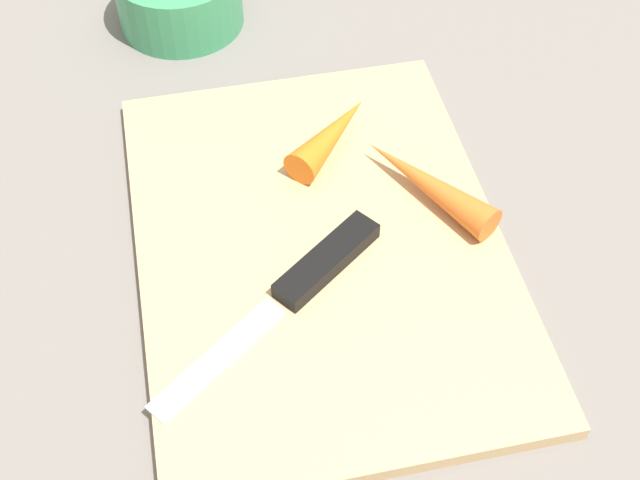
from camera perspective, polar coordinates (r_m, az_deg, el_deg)
ground_plane at (r=0.62m, az=0.00°, el=-0.70°), size 1.40×1.40×0.00m
cutting_board at (r=0.62m, az=0.00°, el=-0.36°), size 0.36×0.26×0.01m
knife at (r=0.59m, az=-0.77°, el=-2.23°), size 0.14×0.17×0.01m
carrot_long at (r=0.63m, az=7.20°, el=3.78°), size 0.11×0.09×0.03m
carrot_short at (r=0.67m, az=0.78°, el=7.09°), size 0.08×0.08×0.03m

